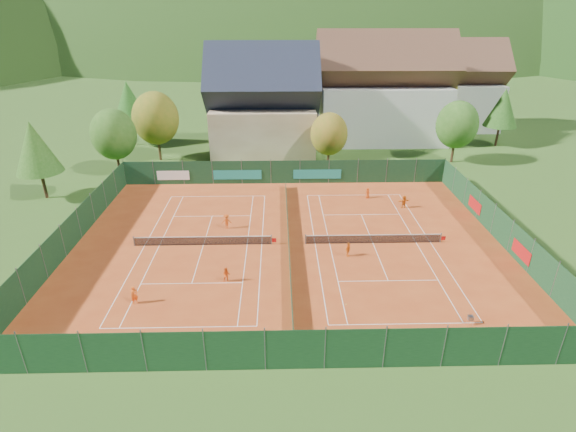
% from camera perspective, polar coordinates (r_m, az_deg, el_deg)
% --- Properties ---
extents(ground, '(600.00, 600.00, 0.00)m').
position_cam_1_polar(ground, '(42.36, 0.06, -3.63)').
color(ground, '#2B4F18').
rests_on(ground, ground).
extents(clay_pad, '(40.00, 32.00, 0.01)m').
position_cam_1_polar(clay_pad, '(42.35, 0.06, -3.60)').
color(clay_pad, '#AB4119').
rests_on(clay_pad, ground).
extents(court_markings_left, '(11.03, 23.83, 0.00)m').
position_cam_1_polar(court_markings_left, '(42.92, -10.70, -3.65)').
color(court_markings_left, white).
rests_on(court_markings_left, ground).
extents(court_markings_right, '(11.03, 23.83, 0.00)m').
position_cam_1_polar(court_markings_right, '(43.26, 10.74, -3.40)').
color(court_markings_right, white).
rests_on(court_markings_right, ground).
extents(tennis_net_left, '(13.30, 0.10, 1.02)m').
position_cam_1_polar(tennis_net_left, '(42.66, -10.54, -3.07)').
color(tennis_net_left, '#59595B').
rests_on(tennis_net_left, ground).
extents(tennis_net_right, '(13.30, 0.10, 1.02)m').
position_cam_1_polar(tennis_net_right, '(43.07, 10.99, -2.82)').
color(tennis_net_right, '#59595B').
rests_on(tennis_net_right, ground).
extents(court_divider, '(0.03, 28.80, 1.00)m').
position_cam_1_polar(court_divider, '(42.11, 0.06, -3.01)').
color(court_divider, '#12331F').
rests_on(court_divider, ground).
extents(fence_north, '(40.00, 0.10, 3.00)m').
position_cam_1_polar(fence_north, '(56.37, -0.80, 5.57)').
color(fence_north, '#13351D').
rests_on(fence_north, ground).
extents(fence_south, '(40.00, 0.04, 3.00)m').
position_cam_1_polar(fence_south, '(28.34, 0.90, -16.63)').
color(fence_south, '#14381B').
rests_on(fence_south, ground).
extents(fence_west, '(0.04, 32.00, 3.00)m').
position_cam_1_polar(fence_west, '(45.80, -25.83, -1.88)').
color(fence_west, '#14381C').
rests_on(fence_west, ground).
extents(fence_east, '(0.09, 32.00, 3.00)m').
position_cam_1_polar(fence_east, '(46.65, 25.45, -1.34)').
color(fence_east, '#14391D').
rests_on(fence_east, ground).
extents(chalet, '(16.20, 12.00, 16.00)m').
position_cam_1_polar(chalet, '(68.53, -3.15, 13.56)').
color(chalet, beige).
rests_on(chalet, ground).
extents(hotel_block_a, '(21.60, 11.00, 17.25)m').
position_cam_1_polar(hotel_block_a, '(76.16, 11.91, 14.83)').
color(hotel_block_a, silver).
rests_on(hotel_block_a, ground).
extents(hotel_block_b, '(17.28, 10.00, 15.50)m').
position_cam_1_polar(hotel_block_b, '(87.89, 19.95, 14.73)').
color(hotel_block_b, silver).
rests_on(hotel_block_b, ground).
extents(tree_west_front, '(5.72, 5.72, 8.69)m').
position_cam_1_polar(tree_west_front, '(62.69, -21.27, 9.65)').
color(tree_west_front, '#442718').
rests_on(tree_west_front, ground).
extents(tree_west_mid, '(6.44, 6.44, 9.78)m').
position_cam_1_polar(tree_west_mid, '(66.92, -16.46, 11.82)').
color(tree_west_mid, '#483319').
rests_on(tree_west_mid, ground).
extents(tree_west_back, '(5.60, 5.60, 10.00)m').
position_cam_1_polar(tree_west_back, '(75.99, -19.56, 13.44)').
color(tree_west_back, '#412517').
rests_on(tree_west_back, ground).
extents(tree_center, '(5.01, 5.01, 7.60)m').
position_cam_1_polar(tree_center, '(61.54, 5.24, 10.32)').
color(tree_center, '#4C321B').
rests_on(tree_center, ground).
extents(tree_east_front, '(5.72, 5.72, 8.69)m').
position_cam_1_polar(tree_east_front, '(67.67, 20.68, 10.79)').
color(tree_east_front, '#412917').
rests_on(tree_east_front, ground).
extents(tree_east_mid, '(5.04, 5.04, 9.00)m').
position_cam_1_polar(tree_east_mid, '(78.74, 25.63, 12.31)').
color(tree_east_mid, '#492A1A').
rests_on(tree_east_mid, ground).
extents(tree_west_side, '(5.04, 5.04, 9.00)m').
position_cam_1_polar(tree_west_side, '(57.88, -29.48, 7.60)').
color(tree_west_side, '#452718').
rests_on(tree_west_side, ground).
extents(tree_east_back, '(7.15, 7.15, 10.86)m').
position_cam_1_polar(tree_east_back, '(82.80, 18.24, 14.49)').
color(tree_east_back, '#402C17').
rests_on(tree_east_back, ground).
extents(mountain_backdrop, '(820.00, 530.00, 242.00)m').
position_cam_1_polar(mountain_backdrop, '(278.72, 4.86, 12.66)').
color(mountain_backdrop, black).
rests_on(mountain_backdrop, ground).
extents(ball_hopper, '(0.34, 0.34, 0.80)m').
position_cam_1_polar(ball_hopper, '(34.69, 22.18, -11.88)').
color(ball_hopper, slate).
rests_on(ball_hopper, ground).
extents(loose_ball_0, '(0.07, 0.07, 0.07)m').
position_cam_1_polar(loose_ball_0, '(37.73, -13.27, -8.24)').
color(loose_ball_0, '#CCD833').
rests_on(loose_ball_0, ground).
extents(loose_ball_1, '(0.07, 0.07, 0.07)m').
position_cam_1_polar(loose_ball_1, '(34.64, 7.38, -11.06)').
color(loose_ball_1, '#CCD833').
rests_on(loose_ball_1, ground).
extents(loose_ball_2, '(0.07, 0.07, 0.07)m').
position_cam_1_polar(loose_ball_2, '(47.82, 4.75, -0.11)').
color(loose_ball_2, '#CCD833').
rests_on(loose_ball_2, ground).
extents(loose_ball_3, '(0.07, 0.07, 0.07)m').
position_cam_1_polar(loose_ball_3, '(47.38, -3.49, -0.32)').
color(loose_ball_3, '#CCD833').
rests_on(loose_ball_3, ground).
extents(player_left_near, '(0.65, 0.61, 1.48)m').
position_cam_1_polar(player_left_near, '(35.99, -18.94, -9.48)').
color(player_left_near, '#E65814').
rests_on(player_left_near, ground).
extents(player_left_mid, '(0.69, 0.56, 1.32)m').
position_cam_1_polar(player_left_mid, '(36.89, -7.82, -7.42)').
color(player_left_mid, '#E95414').
rests_on(player_left_mid, ground).
extents(player_left_far, '(1.05, 0.67, 1.55)m').
position_cam_1_polar(player_left_far, '(45.40, -7.81, -0.67)').
color(player_left_far, '#CD4912').
rests_on(player_left_far, ground).
extents(player_right_near, '(0.75, 0.84, 1.37)m').
position_cam_1_polar(player_right_near, '(40.43, 7.64, -4.24)').
color(player_right_near, orange).
rests_on(player_right_near, ground).
extents(player_right_far_a, '(0.75, 0.67, 1.29)m').
position_cam_1_polar(player_right_far_a, '(53.00, 10.08, 2.90)').
color(player_right_far_a, '#D74A13').
rests_on(player_right_far_a, ground).
extents(player_right_far_b, '(1.43, 0.69, 1.48)m').
position_cam_1_polar(player_right_far_b, '(51.22, 14.50, 1.78)').
color(player_right_far_b, orange).
rests_on(player_right_far_b, ground).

